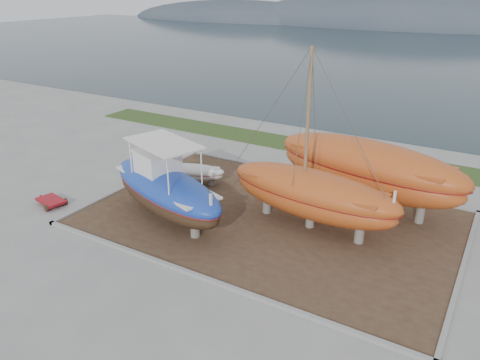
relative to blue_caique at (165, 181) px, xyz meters
The scene contains 10 objects.
ground 5.14m from the blue_caique, 16.30° to the right, with size 140.00×140.00×0.00m, color gray.
dirt_patch 5.63m from the blue_caique, 30.84° to the left, with size 18.00×12.00×0.06m, color #422D1E.
curb_frame 5.62m from the blue_caique, 30.84° to the left, with size 18.60×12.60×0.15m, color gray, non-canonical shape.
grass_strip 15.02m from the blue_caique, 72.41° to the left, with size 44.00×3.00×0.08m, color #284219.
sea 68.86m from the blue_caique, 86.25° to the left, with size 260.00×100.00×0.04m, color #192B32, non-canonical shape.
blue_caique is the anchor object (origin of this frame).
white_dinghy 4.89m from the blue_caique, 108.72° to the left, with size 3.70×1.39×1.11m, color white, non-canonical shape.
orange_sailboat 7.56m from the blue_caique, 23.75° to the left, with size 8.85×2.61×8.60m, color #B04A1B, non-canonical shape.
orange_bare_hull 10.51m from the blue_caique, 39.42° to the left, with size 10.64×3.19×3.49m, color #B04A1B, non-canonical shape.
red_trailer 7.02m from the blue_caique, 163.01° to the right, with size 2.43×1.21×0.34m, color #A4121B, non-canonical shape.
Camera 1 is at (9.59, -15.05, 11.17)m, focal length 35.00 mm.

